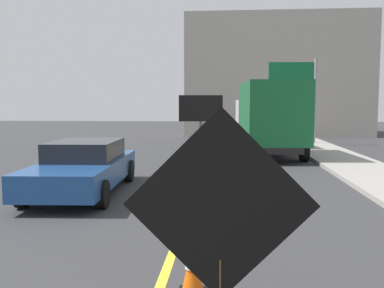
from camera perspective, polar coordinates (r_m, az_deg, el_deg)
lane_center_stripe at (r=6.68m, az=-2.90°, el=-15.18°), size 0.14×36.00×0.01m
roadwork_sign at (r=3.53m, az=3.91°, el=-8.98°), size 1.63×0.09×2.33m
arrow_board_trailer at (r=15.40m, az=1.18°, el=-1.63°), size 1.60×1.94×2.70m
box_truck at (r=19.40m, az=10.43°, el=3.64°), size 2.94×6.89×3.32m
pickup_car at (r=11.60m, az=-14.49°, el=-3.00°), size 2.26×5.21×1.38m
highway_guide_sign at (r=25.19m, az=14.69°, el=7.61°), size 2.78×0.34×5.00m
far_building_block at (r=34.86m, az=11.09°, el=8.84°), size 13.82×7.73×9.08m
traffic_cone_near_sign at (r=5.41m, az=0.09°, el=-16.66°), size 0.36×0.36×0.65m
traffic_cone_mid_lane at (r=7.26m, az=0.28°, el=-10.42°), size 0.36×0.36×0.76m
traffic_cone_far_lane at (r=9.89m, az=1.53°, el=-6.65°), size 0.36×0.36×0.60m
traffic_cone_curbside at (r=11.94m, az=3.39°, el=-4.55°), size 0.36×0.36×0.61m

